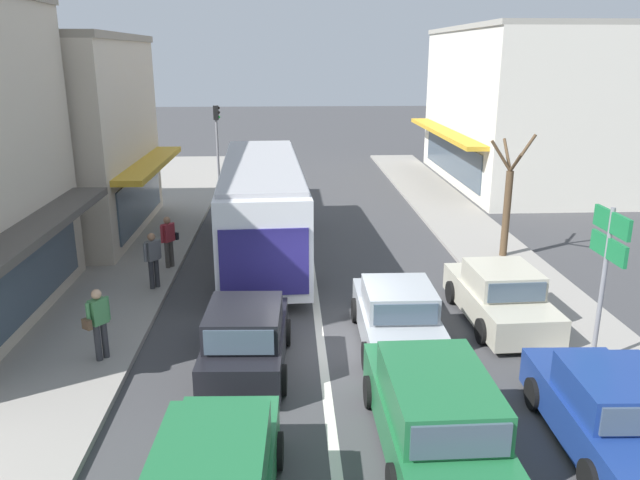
{
  "coord_description": "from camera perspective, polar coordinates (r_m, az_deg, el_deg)",
  "views": [
    {
      "loc": [
        -0.73,
        -13.02,
        6.59
      ],
      "look_at": [
        0.22,
        4.95,
        1.2
      ],
      "focal_mm": 35.0,
      "sensor_mm": 36.0,
      "label": 1
    }
  ],
  "objects": [
    {
      "name": "ground_plane",
      "position": [
        14.61,
        0.17,
        -10.13
      ],
      "size": [
        140.0,
        140.0,
        0.0
      ],
      "primitive_type": "plane",
      "color": "#3F3F42"
    },
    {
      "name": "lane_centre_line",
      "position": [
        18.27,
        -0.53,
        -4.46
      ],
      "size": [
        0.2,
        28.0,
        0.01
      ],
      "primitive_type": "cube",
      "color": "silver",
      "rests_on": "ground"
    },
    {
      "name": "sidewalk_left",
      "position": [
        21.0,
        -19.68,
        -2.42
      ],
      "size": [
        5.2,
        44.0,
        0.14
      ],
      "primitive_type": "cube",
      "color": "gray",
      "rests_on": "ground"
    },
    {
      "name": "kerb_right",
      "position": [
        21.27,
        16.16,
        -1.89
      ],
      "size": [
        2.8,
        44.0,
        0.12
      ],
      "primitive_type": "cube",
      "color": "gray",
      "rests_on": "ground"
    },
    {
      "name": "shopfront_mid_block",
      "position": [
        25.13,
        -25.37,
        8.32
      ],
      "size": [
        8.97,
        8.15,
        7.27
      ],
      "color": "beige",
      "rests_on": "ground"
    },
    {
      "name": "building_right_far",
      "position": [
        34.48,
        18.1,
        11.5
      ],
      "size": [
        8.31,
        13.26,
        7.94
      ],
      "color": "silver",
      "rests_on": "ground"
    },
    {
      "name": "city_bus",
      "position": [
        20.83,
        -5.32,
        3.53
      ],
      "size": [
        3.08,
        10.96,
        3.23
      ],
      "color": "silver",
      "rests_on": "ground"
    },
    {
      "name": "wagon_behind_bus_mid",
      "position": [
        11.16,
        10.33,
        -15.21
      ],
      "size": [
        1.98,
        4.52,
        1.58
      ],
      "color": "#1E6638",
      "rests_on": "ground"
    },
    {
      "name": "hatchback_queue_gap_filler",
      "position": [
        13.62,
        -6.79,
        -9.02
      ],
      "size": [
        1.93,
        3.76,
        1.54
      ],
      "color": "black",
      "rests_on": "ground"
    },
    {
      "name": "hatchback_adjacent_lane_trail",
      "position": [
        9.75,
        -9.48,
        -20.69
      ],
      "size": [
        1.93,
        3.76,
        1.54
      ],
      "color": "#1E6638",
      "rests_on": "ground"
    },
    {
      "name": "sedan_queue_far_back",
      "position": [
        14.83,
        7.1,
        -7.02
      ],
      "size": [
        1.94,
        4.22,
        1.47
      ],
      "color": "#9EA3A8",
      "rests_on": "ground"
    },
    {
      "name": "parked_sedan_kerb_front",
      "position": [
        12.16,
        25.1,
        -14.24
      ],
      "size": [
        2.01,
        4.26,
        1.47
      ],
      "color": "navy",
      "rests_on": "ground"
    },
    {
      "name": "parked_sedan_kerb_second",
      "position": [
        16.56,
        16.12,
        -5.0
      ],
      "size": [
        2.01,
        4.26,
        1.47
      ],
      "color": "#B7B29E",
      "rests_on": "ground"
    },
    {
      "name": "traffic_light_downstreet",
      "position": [
        31.31,
        -9.39,
        9.6
      ],
      "size": [
        0.32,
        0.24,
        4.2
      ],
      "color": "gray",
      "rests_on": "ground"
    },
    {
      "name": "directional_road_sign",
      "position": [
        14.16,
        24.84,
        -0.84
      ],
      "size": [
        0.1,
        1.4,
        3.6
      ],
      "color": "gray",
      "rests_on": "ground"
    },
    {
      "name": "street_tree_right",
      "position": [
        21.28,
        16.77,
        3.27
      ],
      "size": [
        1.48,
        1.69,
        4.16
      ],
      "color": "brown",
      "rests_on": "ground"
    },
    {
      "name": "pedestrian_with_handbag_near",
      "position": [
        14.4,
        -19.6,
        -6.91
      ],
      "size": [
        0.5,
        0.6,
        1.63
      ],
      "color": "#333338",
      "rests_on": "sidewalk_left"
    },
    {
      "name": "pedestrian_browsing_midblock",
      "position": [
        19.97,
        -13.68,
        0.13
      ],
      "size": [
        0.49,
        0.61,
        1.63
      ],
      "color": "#4C4742",
      "rests_on": "sidewalk_left"
    },
    {
      "name": "pedestrian_far_walker",
      "position": [
        18.28,
        -15.04,
        -1.51
      ],
      "size": [
        0.42,
        0.44,
        1.63
      ],
      "color": "#333338",
      "rests_on": "sidewalk_left"
    }
  ]
}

